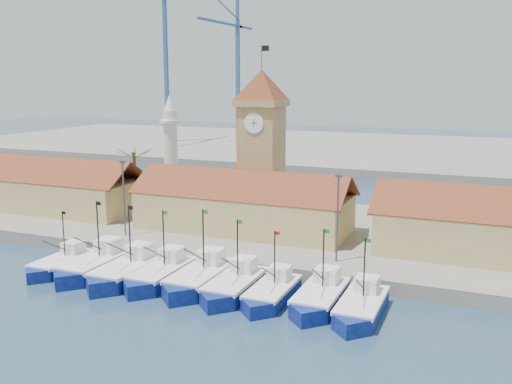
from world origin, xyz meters
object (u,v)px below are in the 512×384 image
at_px(boat_0, 60,265).
at_px(minaret, 171,151).
at_px(boat_4, 199,279).
at_px(clock_tower, 261,141).

xyz_separation_m(boat_0, minaret, (-1.73, 25.95, 9.04)).
bearing_deg(minaret, boat_0, -86.20).
relative_size(boat_4, minaret, 0.65).
height_order(boat_4, clock_tower, clock_tower).
bearing_deg(clock_tower, boat_4, -83.35).
height_order(boat_4, minaret, minaret).
bearing_deg(boat_0, minaret, 93.80).
bearing_deg(boat_0, clock_tower, 61.00).
height_order(boat_0, minaret, minaret).
bearing_deg(boat_4, boat_0, -175.37).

